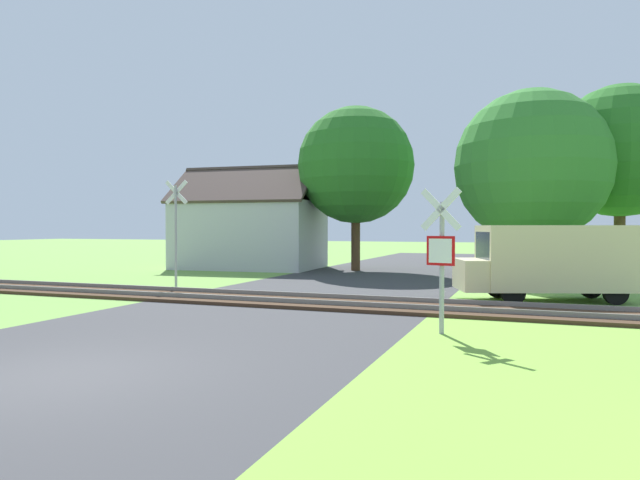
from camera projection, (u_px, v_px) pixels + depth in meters
ground_plane at (51, 378)px, 8.25m from camera, size 160.00×160.00×0.00m
road_asphalt at (140, 350)px, 10.12m from camera, size 8.28×80.00×0.01m
rail_track at (292, 301)px, 16.48m from camera, size 60.00×2.60×0.22m
stop_sign_near at (441, 252)px, 11.58m from camera, size 0.86×0.25×2.99m
crossing_sign_far at (176, 226)px, 20.27m from camera, size 0.88×0.16×3.87m
house at (250, 232)px, 30.53m from camera, size 7.90×5.86×5.47m
tree_center at (356, 165)px, 28.70m from camera, size 5.88×5.88×8.26m
tree_far at (620, 151)px, 24.71m from camera, size 5.72×5.72×8.36m
tree_right at (532, 166)px, 23.93m from camera, size 6.45×6.45×7.97m
mail_truck at (548, 259)px, 16.79m from camera, size 5.24×3.33×2.24m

